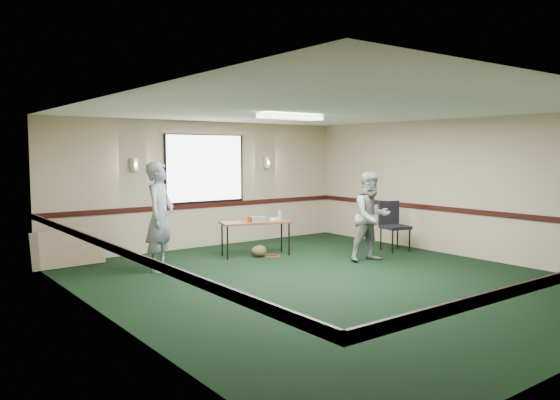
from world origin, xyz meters
TOP-DOWN VIEW (x-y plane):
  - ground at (0.00, 0.00)m, footprint 8.00×8.00m
  - room_shell at (0.00, 2.12)m, footprint 8.00×8.02m
  - folding_table at (0.27, 2.46)m, footprint 1.46×0.92m
  - projector at (0.30, 2.44)m, footprint 0.35×0.31m
  - game_console at (0.68, 2.40)m, footprint 0.22×0.20m
  - red_cup at (0.13, 2.47)m, footprint 0.07×0.07m
  - water_bottle at (0.70, 2.25)m, footprint 0.07×0.07m
  - duffel_bag at (0.24, 2.30)m, footprint 0.39×0.35m
  - cable_coil at (0.49, 2.22)m, footprint 0.39×0.39m
  - folded_table at (-3.00, 3.60)m, footprint 1.30×0.28m
  - conference_chair at (2.89, 1.25)m, footprint 0.60×0.62m
  - person_left at (-1.82, 2.31)m, footprint 0.81×0.80m
  - person_right at (1.71, 0.73)m, footprint 0.91×0.76m

SIDE VIEW (x-z plane):
  - ground at x=0.00m, z-range 0.00..0.00m
  - cable_coil at x=0.49m, z-range 0.00..0.02m
  - duffel_bag at x=0.24m, z-range 0.00..0.23m
  - folded_table at x=-3.00m, z-range 0.00..0.66m
  - conference_chair at x=2.89m, z-range 0.09..1.11m
  - folding_table at x=0.27m, z-range 0.29..0.97m
  - game_console at x=0.68m, z-range 0.68..0.72m
  - projector at x=0.30m, z-range 0.68..0.78m
  - red_cup at x=0.13m, z-range 0.68..0.79m
  - water_bottle at x=0.70m, z-range 0.68..0.90m
  - person_right at x=1.71m, z-range 0.00..1.67m
  - person_left at x=-1.82m, z-range 0.00..1.88m
  - room_shell at x=0.00m, z-range -2.42..5.58m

